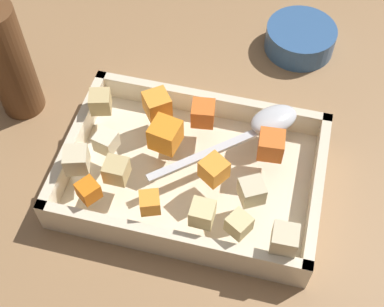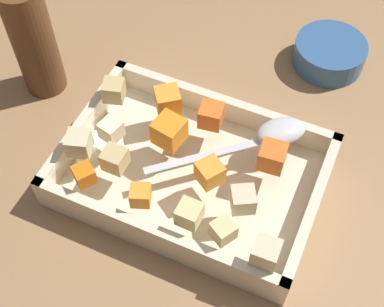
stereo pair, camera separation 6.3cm
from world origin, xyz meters
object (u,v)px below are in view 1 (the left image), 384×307
Objects in this scene: serving_spoon at (264,124)px; baking_dish at (192,174)px; small_prep_bowl at (300,38)px; pepper_mill at (8,61)px.

baking_dish is at bearing -0.42° from serving_spoon.
small_prep_bowl is at bearing 69.75° from baking_dish.
baking_dish is at bearing -14.22° from pepper_mill.
serving_spoon is (0.07, 0.06, 0.04)m from baking_dish.
small_prep_bowl is (0.10, 0.27, 0.00)m from baking_dish.
serving_spoon reaches higher than small_prep_bowl.
serving_spoon is at bearing -96.75° from small_prep_bowl.
baking_dish is 0.27m from pepper_mill.
small_prep_bowl is at bearing 29.77° from pepper_mill.
small_prep_bowl is at bearing -138.00° from serving_spoon.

